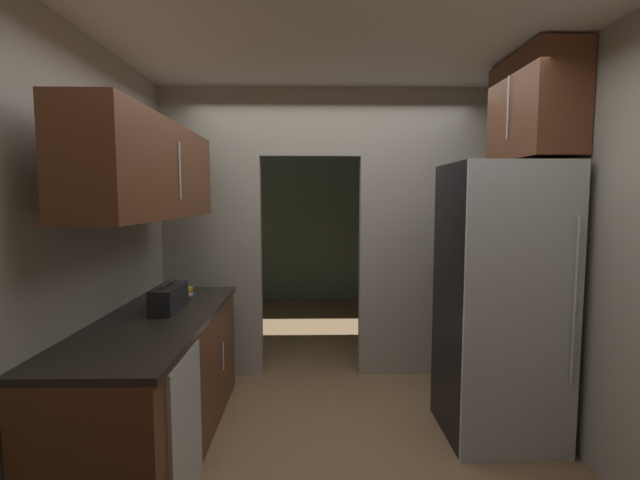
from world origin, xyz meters
The scene contains 12 objects.
ground centered at (0.00, 0.00, 0.00)m, with size 20.00×20.00×0.00m, color brown.
kitchen_overhead_slab centered at (0.00, 0.41, 2.68)m, with size 3.48×6.73×0.06m, color silver.
kitchen_partition centered at (0.05, 1.37, 1.42)m, with size 3.08×0.12×2.65m.
adjoining_room_shell centered at (0.00, 3.49, 1.33)m, with size 3.08×3.25×2.65m.
kitchen_flank_left centered at (-1.59, -0.57, 1.33)m, with size 0.10×3.87×2.65m, color #9E998C.
refrigerator centered at (1.13, 0.21, 0.95)m, with size 0.73×0.75×1.90m.
lower_cabinet_run centered at (-1.19, 0.07, 0.45)m, with size 0.70×2.04×0.89m.
dishwasher centered at (-0.85, -0.51, 0.41)m, with size 0.02×0.56×0.83m.
upper_cabinet_counterside centered at (-1.19, 0.07, 1.84)m, with size 0.36×1.84×0.60m.
upper_cabinet_fridgeside centered at (1.36, 0.31, 2.28)m, with size 0.36×0.80×0.71m.
boombox centered at (-1.16, 0.25, 0.97)m, with size 0.16×0.43×0.20m.
book_stack centered at (-1.18, 0.69, 0.92)m, with size 0.14×0.17×0.07m.
Camera 1 is at (-0.17, -2.87, 1.66)m, focal length 25.63 mm.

